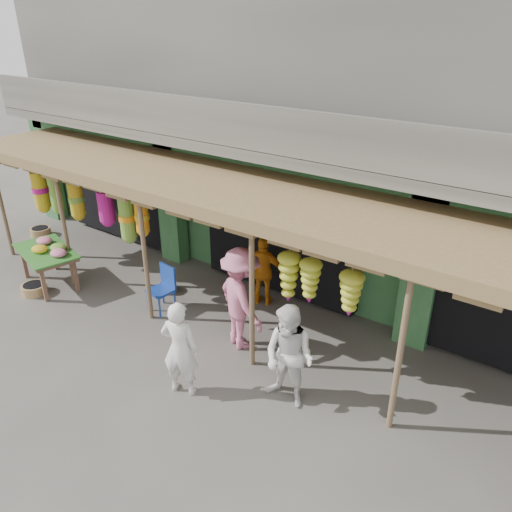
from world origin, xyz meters
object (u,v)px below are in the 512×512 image
Objects in this scene: blue_chair at (164,286)px; flower_table at (47,252)px; person_right at (289,357)px; person_shopper at (241,299)px; person_front at (180,349)px; person_vendor at (264,271)px.

flower_table is at bearing -158.70° from blue_chair.
person_right is 0.88× the size of person_shopper.
person_right is (1.50, 0.78, 0.03)m from person_front.
person_vendor is (-2.00, 2.20, -0.10)m from person_right.
person_right is at bearing -172.13° from person_front.
flower_table is 1.92× the size of blue_chair.
person_vendor reaches higher than blue_chair.
person_shopper reaches higher than flower_table.
blue_chair is at bearing 30.00° from flower_table.
person_shopper is at bearing 154.22° from person_right.
person_front reaches higher than flower_table.
person_right is 2.97m from person_vendor.
person_front is at bearing -150.93° from person_right.
person_shopper is (-1.50, 0.77, 0.11)m from person_right.
person_vendor is at bearing -46.00° from person_shopper.
blue_chair is 0.58× the size of person_front.
person_front is 0.97× the size of person_right.
person_right is (6.32, -0.11, 0.06)m from flower_table.
flower_table is 4.90m from person_front.
person_right is at bearing 14.30° from flower_table.
person_shopper is (-0.00, 1.56, 0.14)m from person_front.
blue_chair is at bearing 168.01° from person_right.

